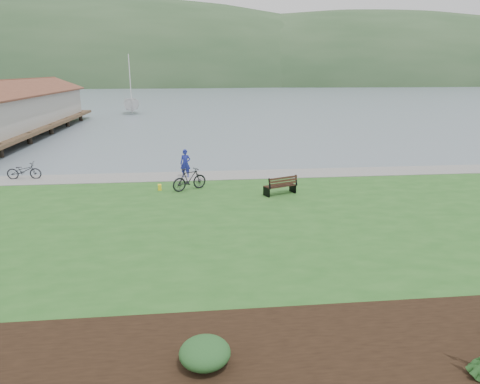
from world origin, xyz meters
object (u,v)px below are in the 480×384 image
object	(u,v)px
bicycle_a	(24,171)
sailboat	(132,114)
person	(185,161)
park_bench	(281,185)

from	to	relation	value
bicycle_a	sailboat	world-z (taller)	sailboat
person	park_bench	bearing A→B (deg)	-30.17
sailboat	bicycle_a	bearing A→B (deg)	-98.77
park_bench	bicycle_a	world-z (taller)	park_bench
sailboat	park_bench	bearing A→B (deg)	-82.06
sailboat	person	bearing A→B (deg)	-86.63
person	sailboat	xyz separation A→B (m)	(-8.57, 41.90, -1.35)
bicycle_a	park_bench	bearing A→B (deg)	-107.71
bicycle_a	sailboat	xyz separation A→B (m)	(0.42, 41.37, -0.89)
person	bicycle_a	xyz separation A→B (m)	(-8.99, 0.54, -0.46)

